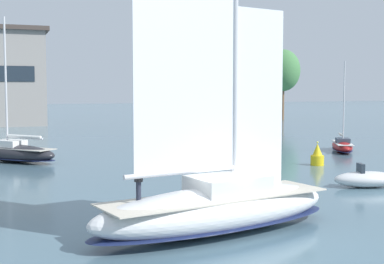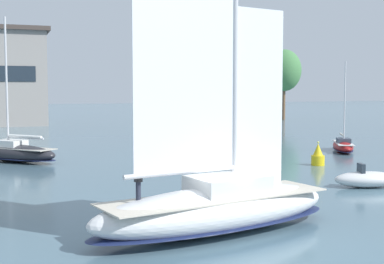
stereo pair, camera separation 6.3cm
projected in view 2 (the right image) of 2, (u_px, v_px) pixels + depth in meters
ground_plane at (216, 233)px, 22.19m from camera, size 400.00×400.00×0.00m
tree_shore_left at (284, 71)px, 103.46m from camera, size 6.60×6.60×13.58m
sailboat_main at (217, 204)px, 22.10m from camera, size 11.88×5.59×15.74m
sailboat_moored_near_marina at (343, 145)px, 50.85m from camera, size 4.42×6.28×8.53m
sailboat_moored_outer_mooring at (14, 152)px, 43.76m from camera, size 7.58×7.93×11.80m
motor_tender at (367, 179)px, 32.38m from camera, size 4.34×2.65×1.56m
channel_buoy at (318, 156)px, 41.68m from camera, size 1.03×1.03×1.88m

